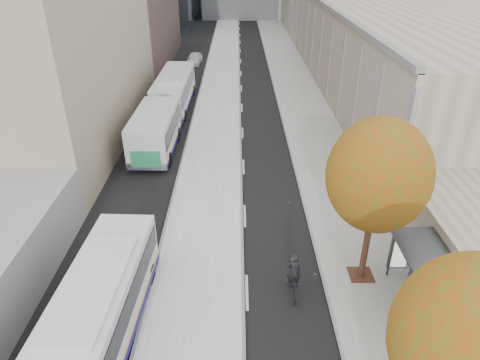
{
  "coord_description": "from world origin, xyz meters",
  "views": [
    {
      "loc": [
        -2.03,
        -1.99,
        13.4
      ],
      "look_at": [
        -1.92,
        17.64,
        2.5
      ],
      "focal_mm": 32.0,
      "sensor_mm": 36.0,
      "label": 1
    }
  ],
  "objects_px": {
    "bus_shelter": "(434,269)",
    "distant_car": "(194,59)",
    "bus_far": "(167,105)",
    "cyclist": "(293,280)"
  },
  "relations": [
    {
      "from": "bus_far",
      "to": "bus_shelter",
      "type": "bearing_deg",
      "value": -56.42
    },
    {
      "from": "bus_shelter",
      "to": "cyclist",
      "type": "relative_size",
      "value": 1.99
    },
    {
      "from": "bus_shelter",
      "to": "bus_far",
      "type": "distance_m",
      "value": 25.02
    },
    {
      "from": "bus_shelter",
      "to": "bus_far",
      "type": "bearing_deg",
      "value": 122.78
    },
    {
      "from": "cyclist",
      "to": "distant_car",
      "type": "bearing_deg",
      "value": 95.9
    },
    {
      "from": "cyclist",
      "to": "distant_car",
      "type": "relative_size",
      "value": 0.54
    },
    {
      "from": "bus_shelter",
      "to": "distant_car",
      "type": "bearing_deg",
      "value": 107.64
    },
    {
      "from": "bus_far",
      "to": "cyclist",
      "type": "relative_size",
      "value": 8.33
    },
    {
      "from": "bus_shelter",
      "to": "distant_car",
      "type": "height_order",
      "value": "bus_shelter"
    },
    {
      "from": "bus_shelter",
      "to": "distant_car",
      "type": "relative_size",
      "value": 1.07
    }
  ]
}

